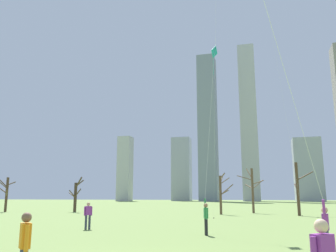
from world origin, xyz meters
TOP-DOWN VIEW (x-y plane):
  - kite_flyer_midfield_left_teal at (1.11, 9.96)m, footprint 0.55×4.08m
  - kite_flyer_foreground_left_pink at (5.64, 3.41)m, footprint 3.30×5.55m
  - bystander_watching_nearby at (-6.48, 11.11)m, footprint 0.41×0.37m
  - bystander_far_off_by_trees at (-1.05, -2.23)m, footprint 0.39×0.39m
  - distant_kite_drifting_left_blue at (0.62, 20.86)m, footprint 1.50×4.28m
  - distant_kite_high_overhead_orange at (5.56, 30.72)m, footprint 2.83×1.28m
  - bare_tree_left_of_center at (-19.86, 33.22)m, footprint 2.92×2.54m
  - bare_tree_far_right_edge at (-28.56, 30.72)m, footprint 2.34×2.41m
  - bare_tree_leftmost at (2.69, 35.64)m, footprint 3.25×2.19m
  - bare_tree_center at (-0.61, 31.33)m, footprint 1.67×2.19m
  - bare_tree_right_of_center at (7.52, 30.70)m, footprint 2.00×1.21m
  - skyline_mid_tower_left at (-0.95, 143.77)m, footprint 7.09×5.41m
  - skyline_tall_tower at (21.60, 145.00)m, footprint 10.85×8.56m
  - skyline_short_annex at (-32.51, 151.18)m, footprint 8.49×6.33m
  - skyline_squat_block at (-17.80, 137.41)m, footprint 7.34×9.15m
  - skyline_mid_tower_right at (-54.41, 135.84)m, footprint 5.63×5.67m

SIDE VIEW (x-z plane):
  - bystander_watching_nearby at x=-6.48m, z-range 0.09..1.71m
  - bystander_far_off_by_trees at x=-1.05m, z-range 0.09..1.71m
  - kite_flyer_midfield_left_teal at x=1.11m, z-range -3.83..8.07m
  - bare_tree_left_of_center at x=-19.86m, z-range -0.06..4.43m
  - bare_tree_center at x=-0.61m, z-range 0.08..4.65m
  - bare_tree_far_right_edge at x=-28.56m, z-range 0.18..4.63m
  - kite_flyer_foreground_left_pink at x=5.64m, z-range -3.48..8.64m
  - bare_tree_right_of_center at x=7.52m, z-range 0.12..5.66m
  - bare_tree_leftmost at x=2.69m, z-range 0.20..5.69m
  - skyline_tall_tower at x=21.60m, z-range 0.00..25.52m
  - skyline_mid_tower_right at x=-54.41m, z-range 0.00..27.99m
  - skyline_short_annex at x=-32.51m, z-range 0.00..29.03m
  - distant_kite_drifting_left_blue at x=0.62m, z-range 7.78..31.47m
  - distant_kite_high_overhead_orange at x=5.56m, z-range 10.70..37.89m
  - skyline_squat_block at x=-17.80m, z-range 0.00..62.01m
  - skyline_mid_tower_left at x=-0.95m, z-range 0.00..68.23m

